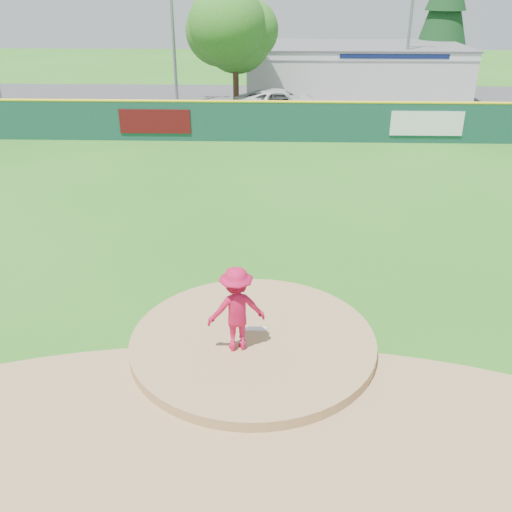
{
  "coord_description": "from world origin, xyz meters",
  "views": [
    {
      "loc": [
        0.43,
        -10.68,
        7.49
      ],
      "look_at": [
        0.0,
        2.0,
        1.3
      ],
      "focal_mm": 40.0,
      "sensor_mm": 36.0,
      "label": 1
    }
  ],
  "objects_px": {
    "pitcher": "(236,309)",
    "van": "(281,103)",
    "deciduous_tree": "(235,34)",
    "conifer_tree": "(446,7)",
    "light_pole_left": "(171,5)",
    "light_pole_right": "(411,12)",
    "pool_building_grp": "(354,69)"
  },
  "relations": [
    {
      "from": "pitcher",
      "to": "van",
      "type": "distance_m",
      "value": 24.44
    },
    {
      "from": "deciduous_tree",
      "to": "conifer_tree",
      "type": "xyz_separation_m",
      "value": [
        15.0,
        11.0,
        0.99
      ]
    },
    {
      "from": "light_pole_left",
      "to": "van",
      "type": "bearing_deg",
      "value": -23.75
    },
    {
      "from": "conifer_tree",
      "to": "light_pole_left",
      "type": "relative_size",
      "value": 0.86
    },
    {
      "from": "conifer_tree",
      "to": "light_pole_right",
      "type": "relative_size",
      "value": 0.95
    },
    {
      "from": "pitcher",
      "to": "light_pole_right",
      "type": "bearing_deg",
      "value": -121.6
    },
    {
      "from": "pool_building_grp",
      "to": "light_pole_left",
      "type": "relative_size",
      "value": 1.38
    },
    {
      "from": "light_pole_left",
      "to": "pool_building_grp",
      "type": "bearing_deg",
      "value": 22.6
    },
    {
      "from": "light_pole_right",
      "to": "pool_building_grp",
      "type": "bearing_deg",
      "value": 135.05
    },
    {
      "from": "conifer_tree",
      "to": "van",
      "type": "bearing_deg",
      "value": -135.59
    },
    {
      "from": "pool_building_grp",
      "to": "conifer_tree",
      "type": "height_order",
      "value": "conifer_tree"
    },
    {
      "from": "conifer_tree",
      "to": "light_pole_right",
      "type": "bearing_deg",
      "value": -119.74
    },
    {
      "from": "van",
      "to": "pool_building_grp",
      "type": "distance_m",
      "value": 9.58
    },
    {
      "from": "pool_building_grp",
      "to": "conifer_tree",
      "type": "distance_m",
      "value": 8.95
    },
    {
      "from": "deciduous_tree",
      "to": "light_pole_left",
      "type": "height_order",
      "value": "light_pole_left"
    },
    {
      "from": "van",
      "to": "light_pole_right",
      "type": "distance_m",
      "value": 10.73
    },
    {
      "from": "pool_building_grp",
      "to": "deciduous_tree",
      "type": "distance_m",
      "value": 11.01
    },
    {
      "from": "light_pole_right",
      "to": "deciduous_tree",
      "type": "bearing_deg",
      "value": -160.02
    },
    {
      "from": "deciduous_tree",
      "to": "light_pole_right",
      "type": "xyz_separation_m",
      "value": [
        11.0,
        4.0,
        0.99
      ]
    },
    {
      "from": "van",
      "to": "conifer_tree",
      "type": "bearing_deg",
      "value": -53.86
    },
    {
      "from": "pitcher",
      "to": "light_pole_right",
      "type": "relative_size",
      "value": 0.19
    },
    {
      "from": "pitcher",
      "to": "pool_building_grp",
      "type": "relative_size",
      "value": 0.13
    },
    {
      "from": "deciduous_tree",
      "to": "light_pole_left",
      "type": "xyz_separation_m",
      "value": [
        -4.0,
        2.0,
        1.5
      ]
    },
    {
      "from": "pitcher",
      "to": "van",
      "type": "xyz_separation_m",
      "value": [
        1.1,
        24.42,
        -0.42
      ]
    },
    {
      "from": "pool_building_grp",
      "to": "deciduous_tree",
      "type": "bearing_deg",
      "value": -138.84
    },
    {
      "from": "deciduous_tree",
      "to": "light_pole_left",
      "type": "distance_m",
      "value": 4.72
    },
    {
      "from": "pool_building_grp",
      "to": "pitcher",
      "type": "bearing_deg",
      "value": -101.06
    },
    {
      "from": "conifer_tree",
      "to": "light_pole_right",
      "type": "height_order",
      "value": "light_pole_right"
    },
    {
      "from": "pitcher",
      "to": "light_pole_left",
      "type": "xyz_separation_m",
      "value": [
        -5.67,
        27.4,
        4.84
      ]
    },
    {
      "from": "deciduous_tree",
      "to": "conifer_tree",
      "type": "distance_m",
      "value": 18.63
    },
    {
      "from": "pitcher",
      "to": "light_pole_left",
      "type": "relative_size",
      "value": 0.17
    },
    {
      "from": "conifer_tree",
      "to": "light_pole_right",
      "type": "xyz_separation_m",
      "value": [
        -4.0,
        -7.0,
        0.0
      ]
    }
  ]
}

